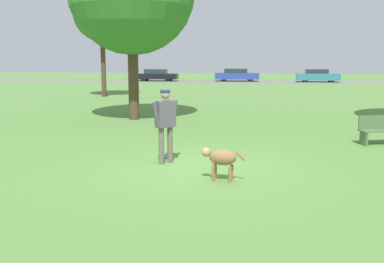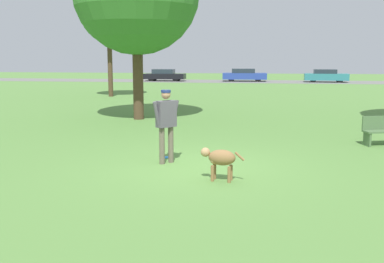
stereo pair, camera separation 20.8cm
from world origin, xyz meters
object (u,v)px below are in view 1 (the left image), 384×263
dog (221,158)px  parked_car_black (157,75)px  frisbee (164,157)px  parked_car_teal (317,76)px  park_bench (383,129)px  tree_far_left (102,13)px  person (165,120)px  parked_car_blue (237,75)px

dog → parked_car_black: (-9.26, 37.65, 0.16)m
frisbee → parked_car_teal: parked_car_teal is taller
parked_car_teal → park_bench: size_ratio=2.97×
parked_car_teal → parked_car_black: bearing=-176.6°
dog → parked_car_teal: size_ratio=0.21×
frisbee → tree_far_left: bearing=113.0°
person → parked_car_blue: size_ratio=0.38×
dog → tree_far_left: (-8.75, 18.88, 4.76)m
dog → frisbee: dog is taller
dog → park_bench: (4.42, 4.51, -0.02)m
park_bench → parked_car_teal: bearing=68.3°
parked_car_blue → parked_car_teal: bearing=-5.8°
person → parked_car_black: 37.13m
dog → parked_car_blue: parked_car_blue is taller
person → dog: bearing=-91.4°
person → parked_car_teal: size_ratio=0.41×
park_bench → tree_far_left: bearing=115.6°
frisbee → tree_far_left: 19.15m
dog → tree_far_left: tree_far_left is taller
frisbee → parked_car_teal: (8.81, 35.95, 0.63)m
frisbee → park_bench: (5.97, 2.59, 0.44)m
parked_car_blue → parked_car_teal: parked_car_blue is taller
tree_far_left → parked_car_teal: 25.26m
person → tree_far_left: size_ratio=0.25×
tree_far_left → parked_car_black: tree_far_left is taller
parked_car_black → parked_car_teal: (16.51, 0.22, 0.01)m
frisbee → parked_car_black: parked_car_black is taller
person → park_bench: bearing=-18.9°
person → frisbee: (-0.15, 0.56, -1.05)m
dog → frisbee: size_ratio=4.49×
tree_far_left → parked_car_teal: tree_far_left is taller
dog → park_bench: park_bench is taller
parked_car_blue → park_bench: bearing=-83.9°
dog → parked_car_black: parked_car_black is taller
dog → parked_car_teal: (7.26, 37.88, 0.17)m
parked_car_black → parked_car_blue: (8.35, 0.64, 0.03)m
frisbee → parked_car_blue: parked_car_blue is taller
dog → frisbee: 2.51m
tree_far_left → parked_car_blue: bearing=68.0°
parked_car_blue → frisbee: bearing=-93.9°
person → tree_far_left: (-7.35, 17.52, 4.17)m
person → tree_far_left: 19.45m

